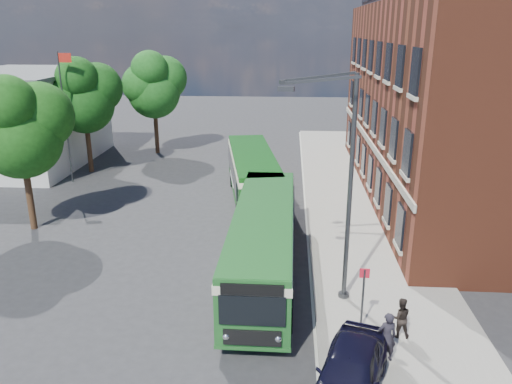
# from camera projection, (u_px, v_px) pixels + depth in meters

# --- Properties ---
(ground) EXTENTS (120.00, 120.00, 0.00)m
(ground) POSITION_uv_depth(u_px,v_px,m) (223.00, 272.00, 22.47)
(ground) COLOR #2C2C2E
(ground) RESTS_ON ground
(pavement) EXTENTS (6.00, 48.00, 0.15)m
(pavement) POSITION_uv_depth(u_px,v_px,m) (357.00, 212.00, 29.57)
(pavement) COLOR gray
(pavement) RESTS_ON ground
(kerb_line) EXTENTS (0.12, 48.00, 0.01)m
(kerb_line) POSITION_uv_depth(u_px,v_px,m) (306.00, 212.00, 29.79)
(kerb_line) COLOR beige
(kerb_line) RESTS_ON ground
(brick_office) EXTENTS (12.10, 26.00, 14.20)m
(brick_office) POSITION_uv_depth(u_px,v_px,m) (471.00, 88.00, 30.74)
(brick_office) COLOR brown
(brick_office) RESTS_ON ground
(white_building) EXTENTS (9.40, 13.40, 7.30)m
(white_building) POSITION_uv_depth(u_px,v_px,m) (26.00, 118.00, 39.53)
(white_building) COLOR silver
(white_building) RESTS_ON ground
(flagpole) EXTENTS (0.95, 0.10, 9.00)m
(flagpole) POSITION_uv_depth(u_px,v_px,m) (65.00, 113.00, 34.04)
(flagpole) COLOR #333437
(flagpole) RESTS_ON ground
(street_lamp) EXTENTS (2.96, 2.38, 9.00)m
(street_lamp) POSITION_uv_depth(u_px,v_px,m) (340.00, 187.00, 18.76)
(street_lamp) COLOR #333437
(street_lamp) RESTS_ON ground
(bus_stop_sign) EXTENTS (0.35, 0.08, 2.52)m
(bus_stop_sign) POSITION_uv_depth(u_px,v_px,m) (363.00, 295.00, 17.65)
(bus_stop_sign) COLOR #333437
(bus_stop_sign) RESTS_ON ground
(bus_front) EXTENTS (2.70, 12.47, 3.02)m
(bus_front) POSITION_uv_depth(u_px,v_px,m) (263.00, 237.00, 21.68)
(bus_front) COLOR #1E5922
(bus_front) RESTS_ON ground
(bus_rear) EXTENTS (4.38, 11.41, 3.02)m
(bus_rear) POSITION_uv_depth(u_px,v_px,m) (253.00, 171.00, 31.63)
(bus_rear) COLOR #114F13
(bus_rear) RESTS_ON ground
(parked_car) EXTENTS (3.10, 4.82, 1.53)m
(parked_car) POSITION_uv_depth(u_px,v_px,m) (350.00, 372.00, 14.61)
(parked_car) COLOR black
(parked_car) RESTS_ON pavement
(pedestrian_a) EXTENTS (0.70, 0.53, 1.74)m
(pedestrian_a) POSITION_uv_depth(u_px,v_px,m) (387.00, 337.00, 16.07)
(pedestrian_a) COLOR black
(pedestrian_a) RESTS_ON pavement
(pedestrian_b) EXTENTS (0.73, 0.57, 1.49)m
(pedestrian_b) POSITION_uv_depth(u_px,v_px,m) (400.00, 318.00, 17.37)
(pedestrian_b) COLOR black
(pedestrian_b) RESTS_ON pavement
(tree_left) EXTENTS (4.96, 4.71, 8.37)m
(tree_left) POSITION_uv_depth(u_px,v_px,m) (20.00, 126.00, 25.57)
(tree_left) COLOR #372114
(tree_left) RESTS_ON ground
(tree_mid) EXTENTS (5.10, 4.84, 8.60)m
(tree_mid) POSITION_uv_depth(u_px,v_px,m) (84.00, 95.00, 36.32)
(tree_mid) COLOR #372114
(tree_mid) RESTS_ON ground
(tree_right) EXTENTS (5.19, 4.94, 8.77)m
(tree_right) POSITION_uv_depth(u_px,v_px,m) (154.00, 84.00, 41.99)
(tree_right) COLOR #372114
(tree_right) RESTS_ON ground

